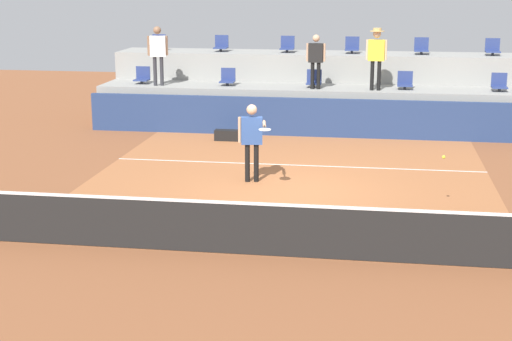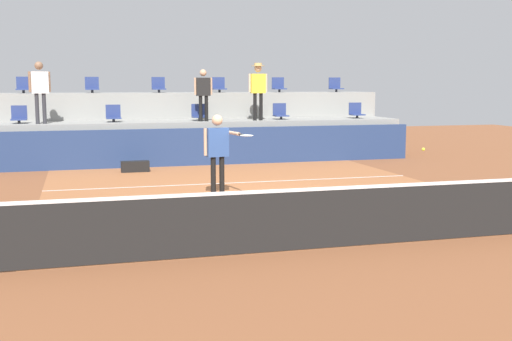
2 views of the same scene
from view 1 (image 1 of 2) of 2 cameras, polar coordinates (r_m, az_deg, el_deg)
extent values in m
plane|color=brown|center=(16.74, 2.11, -1.54)|extent=(40.00, 40.00, 0.00)
cube|color=#A36038|center=(17.69, 2.50, -0.68)|extent=(9.00, 10.00, 0.01)
cube|color=silver|center=(19.04, 2.97, 0.39)|extent=(9.00, 0.06, 0.00)
cube|color=black|center=(12.81, -0.02, -4.31)|extent=(10.40, 0.01, 0.87)
cube|color=white|center=(12.68, -0.02, -2.44)|extent=(10.40, 0.02, 0.05)
cube|color=navy|center=(22.44, 3.96, 3.88)|extent=(13.00, 0.16, 1.10)
cube|color=gray|center=(23.70, 4.24, 4.60)|extent=(13.00, 1.80, 1.25)
cube|color=gray|center=(25.42, 4.60, 6.20)|extent=(13.00, 1.80, 2.10)
cylinder|color=#2D2D33|center=(24.46, -8.33, 6.38)|extent=(0.08, 0.08, 0.10)
cube|color=navy|center=(24.45, -8.33, 6.55)|extent=(0.44, 0.40, 0.04)
cube|color=navy|center=(24.60, -8.23, 7.09)|extent=(0.44, 0.04, 0.38)
cylinder|color=#2D2D33|center=(23.81, -2.11, 6.32)|extent=(0.08, 0.08, 0.10)
cube|color=navy|center=(23.80, -2.11, 6.48)|extent=(0.44, 0.40, 0.04)
cube|color=navy|center=(23.95, -2.03, 7.04)|extent=(0.44, 0.04, 0.38)
cylinder|color=#2D2D33|center=(23.46, 4.22, 6.17)|extent=(0.08, 0.08, 0.10)
cube|color=navy|center=(23.45, 4.22, 6.34)|extent=(0.44, 0.40, 0.04)
cube|color=navy|center=(23.60, 4.27, 6.90)|extent=(0.44, 0.04, 0.38)
cylinder|color=#2D2D33|center=(23.39, 10.79, 5.94)|extent=(0.08, 0.08, 0.10)
cube|color=navy|center=(23.38, 10.80, 6.11)|extent=(0.44, 0.40, 0.04)
cube|color=navy|center=(23.54, 10.81, 6.67)|extent=(0.44, 0.04, 0.38)
cylinder|color=#2D2D33|center=(23.63, 17.31, 5.63)|extent=(0.08, 0.08, 0.10)
cube|color=navy|center=(23.62, 17.32, 5.80)|extent=(0.44, 0.40, 0.04)
cube|color=navy|center=(23.77, 17.30, 6.36)|extent=(0.44, 0.04, 0.38)
cylinder|color=#2D2D33|center=(26.08, -7.17, 8.77)|extent=(0.08, 0.08, 0.10)
cube|color=navy|center=(26.07, -7.17, 8.92)|extent=(0.44, 0.40, 0.04)
cube|color=navy|center=(26.23, -7.08, 9.41)|extent=(0.44, 0.04, 0.38)
cylinder|color=#2D2D33|center=(25.58, -2.59, 8.76)|extent=(0.08, 0.08, 0.10)
cube|color=navy|center=(25.57, -2.59, 8.92)|extent=(0.44, 0.40, 0.04)
cube|color=navy|center=(25.73, -2.51, 9.42)|extent=(0.44, 0.04, 0.38)
cylinder|color=#2D2D33|center=(25.24, 2.27, 8.69)|extent=(0.08, 0.08, 0.10)
cube|color=navy|center=(25.23, 2.27, 8.85)|extent=(0.44, 0.40, 0.04)
cube|color=navy|center=(25.39, 2.32, 9.36)|extent=(0.44, 0.04, 0.38)
cylinder|color=#2D2D33|center=(25.09, 7.00, 8.57)|extent=(0.08, 0.08, 0.10)
cube|color=navy|center=(25.08, 7.00, 8.73)|extent=(0.44, 0.40, 0.04)
cube|color=navy|center=(25.24, 7.03, 9.24)|extent=(0.44, 0.04, 0.38)
cylinder|color=#2D2D33|center=(25.10, 11.95, 8.38)|extent=(0.08, 0.08, 0.10)
cube|color=navy|center=(25.10, 11.96, 8.53)|extent=(0.44, 0.40, 0.04)
cube|color=navy|center=(25.26, 11.97, 9.05)|extent=(0.44, 0.04, 0.38)
cylinder|color=#2D2D33|center=(25.31, 16.86, 8.12)|extent=(0.08, 0.08, 0.10)
cube|color=navy|center=(25.30, 16.87, 8.28)|extent=(0.44, 0.40, 0.04)
cube|color=navy|center=(25.46, 16.85, 8.79)|extent=(0.44, 0.04, 0.38)
cylinder|color=black|center=(17.42, -0.63, 0.55)|extent=(0.13, 0.13, 0.86)
cylinder|color=black|center=(17.42, 0.02, 0.55)|extent=(0.13, 0.13, 0.86)
cube|color=#2D4C8C|center=(17.26, -0.31, 2.92)|extent=(0.49, 0.25, 0.61)
sphere|color=tan|center=(17.18, -0.31, 4.46)|extent=(0.27, 0.27, 0.23)
cylinder|color=tan|center=(17.26, -1.20, 2.98)|extent=(0.08, 0.08, 0.57)
cylinder|color=tan|center=(16.96, 0.60, 3.43)|extent=(0.16, 0.55, 0.07)
cylinder|color=black|center=(16.60, 0.63, 3.19)|extent=(0.08, 0.26, 0.04)
ellipsoid|color=silver|center=(16.32, 0.65, 3.01)|extent=(0.31, 0.36, 0.03)
cylinder|color=#2D2D33|center=(23.96, -7.37, 7.19)|extent=(0.13, 0.13, 0.87)
cylinder|color=#2D2D33|center=(23.95, -6.88, 7.20)|extent=(0.13, 0.13, 0.87)
cube|color=white|center=(23.88, -7.18, 8.97)|extent=(0.50, 0.29, 0.62)
sphere|color=#846047|center=(23.84, -7.22, 10.11)|extent=(0.29, 0.29, 0.24)
cylinder|color=#846047|center=(23.89, -7.84, 9.00)|extent=(0.08, 0.08, 0.58)
cylinder|color=#846047|center=(23.87, -6.52, 9.03)|extent=(0.08, 0.08, 0.58)
cylinder|color=black|center=(23.12, 4.13, 6.91)|extent=(0.11, 0.11, 0.78)
cylinder|color=black|center=(23.10, 4.58, 6.89)|extent=(0.11, 0.11, 0.78)
cube|color=black|center=(23.04, 4.39, 8.54)|extent=(0.43, 0.20, 0.55)
sphere|color=tan|center=(23.00, 4.41, 9.59)|extent=(0.22, 0.22, 0.21)
cylinder|color=tan|center=(23.07, 3.77, 8.60)|extent=(0.07, 0.07, 0.52)
cylinder|color=tan|center=(23.01, 5.00, 8.56)|extent=(0.07, 0.07, 0.52)
cylinder|color=black|center=(23.04, 8.46, 6.86)|extent=(0.11, 0.11, 0.85)
cylinder|color=black|center=(23.03, 8.95, 6.84)|extent=(0.11, 0.11, 0.85)
cube|color=yellow|center=(22.96, 8.77, 8.65)|extent=(0.47, 0.19, 0.60)
sphere|color=beige|center=(22.92, 8.81, 9.80)|extent=(0.24, 0.24, 0.23)
cylinder|color=beige|center=(22.97, 8.10, 8.72)|extent=(0.07, 0.07, 0.57)
cylinder|color=beige|center=(22.95, 9.44, 8.67)|extent=(0.07, 0.07, 0.57)
cylinder|color=tan|center=(22.91, 8.82, 10.00)|extent=(0.43, 0.43, 0.01)
cylinder|color=tan|center=(22.91, 8.83, 10.12)|extent=(0.25, 0.25, 0.09)
sphere|color=#CCE033|center=(15.67, 13.52, 0.96)|extent=(0.07, 0.07, 0.07)
cube|color=black|center=(21.89, -2.03, 2.58)|extent=(0.76, 0.28, 0.30)
camera|label=2|loc=(6.90, -46.20, -8.05)|focal=44.69mm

